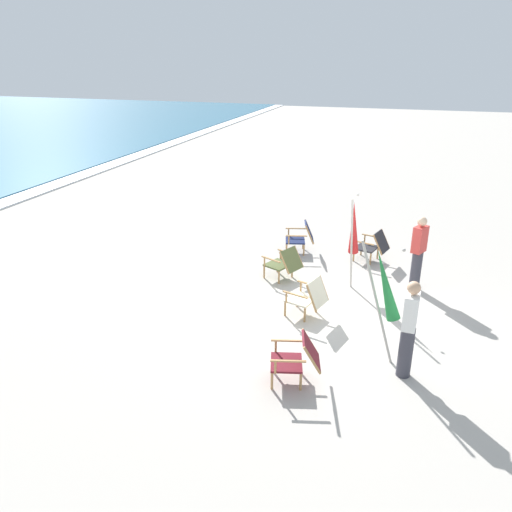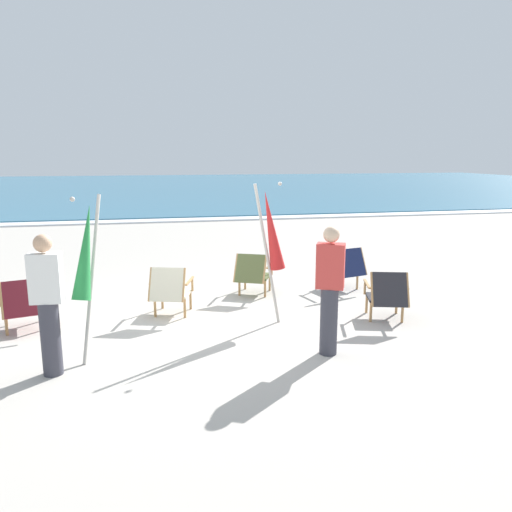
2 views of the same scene
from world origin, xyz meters
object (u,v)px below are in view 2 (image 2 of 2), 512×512
beach_chair_front_left (170,290)px  beach_chair_mid_center (387,294)px  umbrella_furled_green (86,253)px  person_near_chairs (48,304)px  beach_chair_front_right (253,273)px  beach_chair_back_left (346,268)px  beach_chair_back_right (23,303)px  person_by_waterline (330,290)px  umbrella_furled_red (271,232)px

beach_chair_front_left → beach_chair_mid_center: size_ratio=0.96×
umbrella_furled_green → person_near_chairs: (-0.39, -0.42, -0.48)m
beach_chair_front_right → beach_chair_mid_center: bearing=-46.6°
beach_chair_front_left → beach_chair_front_right: (1.48, 0.86, -0.01)m
beach_chair_back_left → person_near_chairs: (-4.66, -2.70, 0.41)m
beach_chair_back_right → umbrella_furled_green: (1.04, -1.15, 0.90)m
beach_chair_back_left → person_by_waterline: (-1.37, -2.80, 0.41)m
umbrella_furled_red → person_near_chairs: size_ratio=1.29×
beach_chair_back_left → umbrella_furled_green: 4.93m
beach_chair_back_left → person_by_waterline: person_by_waterline is taller
beach_chair_front_right → person_by_waterline: (0.39, -2.79, 0.42)m
beach_chair_back_left → beach_chair_mid_center: beach_chair_back_left is taller
beach_chair_back_left → umbrella_furled_green: (-4.27, -2.28, 0.89)m
beach_chair_front_left → person_by_waterline: (1.88, -1.93, 0.41)m
beach_chair_back_right → beach_chair_mid_center: beach_chair_mid_center is taller
person_near_chairs → person_by_waterline: 3.30m
beach_chair_back_right → umbrella_furled_red: (3.52, -0.33, 0.95)m
person_near_chairs → person_by_waterline: same height
beach_chair_back_right → person_near_chairs: (0.64, -1.57, 0.42)m
beach_chair_back_right → beach_chair_back_left: 5.43m
beach_chair_back_left → beach_chair_mid_center: size_ratio=0.94×
beach_chair_back_left → beach_chair_front_right: 1.76m
umbrella_furled_green → person_near_chairs: bearing=-133.1°
beach_chair_back_right → umbrella_furled_green: 1.79m
beach_chair_front_left → person_near_chairs: size_ratio=0.52×
person_by_waterline → person_near_chairs: bearing=178.3°
beach_chair_front_left → person_near_chairs: person_near_chairs is taller
beach_chair_mid_center → umbrella_furled_red: 1.99m
beach_chair_front_left → beach_chair_back_left: 3.36m
beach_chair_front_right → umbrella_furled_green: (-2.52, -2.28, 0.90)m
beach_chair_back_right → beach_chair_front_left: bearing=7.4°
umbrella_furled_red → person_by_waterline: umbrella_furled_red is taller
beach_chair_front_left → umbrella_furled_green: (-1.03, -1.42, 0.89)m
beach_chair_back_right → beach_chair_front_right: 3.73m
beach_chair_back_right → beach_chair_mid_center: bearing=-7.1°
beach_chair_mid_center → umbrella_furled_red: bearing=169.4°
beach_chair_front_left → umbrella_furled_green: size_ratio=0.42×
beach_chair_front_left → beach_chair_front_right: 1.72m
beach_chair_back_right → person_by_waterline: person_by_waterline is taller
beach_chair_back_left → umbrella_furled_red: 2.50m
beach_chair_back_left → umbrella_furled_red: (-1.79, -1.47, 0.95)m
umbrella_furled_red → person_by_waterline: size_ratio=1.29×
umbrella_furled_green → person_near_chairs: umbrella_furled_green is taller
umbrella_furled_green → beach_chair_front_right: bearing=42.2°
person_near_chairs → person_by_waterline: bearing=-1.7°
beach_chair_front_right → beach_chair_mid_center: (1.69, -1.78, 0.00)m
person_by_waterline → beach_chair_mid_center: bearing=37.9°
beach_chair_mid_center → person_by_waterline: 1.69m
beach_chair_front_left → umbrella_furled_green: bearing=-126.0°
umbrella_furled_green → person_by_waterline: 2.99m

